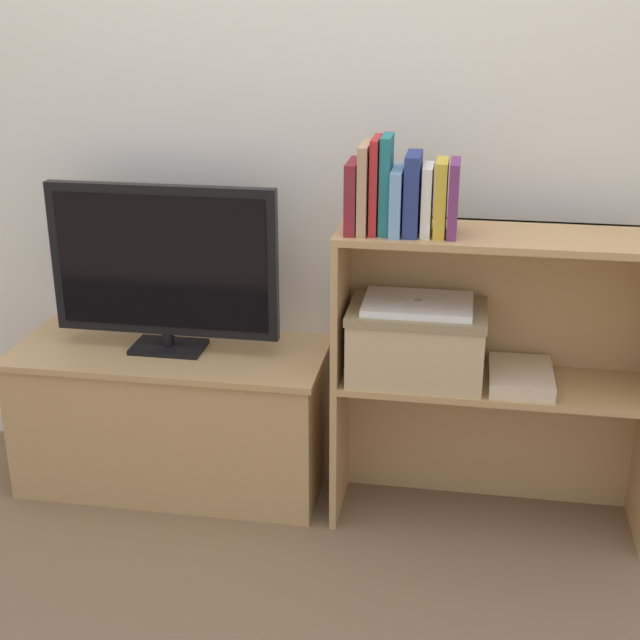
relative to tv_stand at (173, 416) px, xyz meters
name	(u,v)px	position (x,y,z in m)	size (l,w,h in m)	color
ground_plane	(312,527)	(0.48, -0.20, -0.23)	(16.00, 16.00, 0.00)	brown
wall_back	(336,100)	(0.48, 0.24, 0.97)	(10.00, 0.05, 2.40)	silver
tv_stand	(173,416)	(0.00, 0.00, 0.00)	(0.97, 0.42, 0.46)	tan
tv	(163,265)	(0.00, 0.00, 0.50)	(0.70, 0.14, 0.52)	black
bookshelf_lower_tier	(489,423)	(0.99, 0.00, 0.06)	(0.91, 0.29, 0.46)	tan
bookshelf_upper_tier	(500,282)	(0.99, 0.00, 0.50)	(0.91, 0.29, 0.43)	tan
book_maroon	(353,196)	(0.58, -0.10, 0.76)	(0.03, 0.15, 0.19)	maroon
book_tan	(365,188)	(0.61, -0.10, 0.78)	(0.03, 0.16, 0.24)	tan
book_crimson	(376,185)	(0.64, -0.10, 0.79)	(0.02, 0.14, 0.25)	#B22328
book_teal	(386,184)	(0.67, -0.10, 0.79)	(0.03, 0.12, 0.26)	#1E7075
book_skyblue	(397,201)	(0.70, -0.10, 0.75)	(0.03, 0.16, 0.17)	#709ECC
book_navy	(413,194)	(0.74, -0.10, 0.77)	(0.04, 0.14, 0.21)	navy
book_ivory	(427,200)	(0.78, -0.10, 0.75)	(0.03, 0.13, 0.19)	silver
book_mustard	(441,198)	(0.82, -0.10, 0.76)	(0.03, 0.13, 0.20)	gold
book_plum	(454,198)	(0.85, -0.10, 0.76)	(0.02, 0.14, 0.20)	#6B2D66
storage_basket_left	(416,339)	(0.77, -0.07, 0.34)	(0.39, 0.26, 0.21)	tan
laptop	(418,304)	(0.77, -0.07, 0.45)	(0.30, 0.22, 0.02)	white
magazine_stack	(521,377)	(1.06, -0.07, 0.25)	(0.18, 0.24, 0.04)	beige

